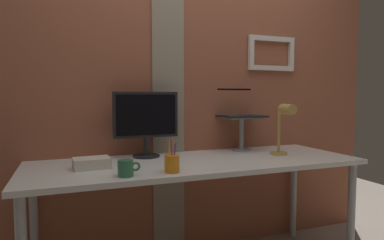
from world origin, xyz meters
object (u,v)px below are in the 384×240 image
object	(u,v)px
laptop	(238,109)
coffee_mug	(126,168)
pen_cup	(172,163)
desk_lamp	(284,124)
monitor	(146,118)

from	to	relation	value
laptop	coffee_mug	bearing A→B (deg)	-149.20
pen_cup	desk_lamp	bearing A→B (deg)	13.36
laptop	coffee_mug	world-z (taller)	laptop
pen_cup	coffee_mug	distance (m)	0.24
desk_lamp	monitor	bearing A→B (deg)	161.79
desk_lamp	pen_cup	bearing A→B (deg)	-166.64
monitor	laptop	world-z (taller)	laptop
monitor	laptop	xyz separation A→B (m)	(0.72, 0.07, 0.05)
coffee_mug	desk_lamp	bearing A→B (deg)	10.49
coffee_mug	monitor	bearing A→B (deg)	66.13
monitor	desk_lamp	xyz separation A→B (m)	(0.88, -0.29, -0.04)
desk_lamp	pen_cup	size ratio (longest dim) A/B	2.04
monitor	coffee_mug	size ratio (longest dim) A/B	3.74
desk_lamp	pen_cup	xyz separation A→B (m)	(-0.86, -0.20, -0.17)
monitor	pen_cup	bearing A→B (deg)	-87.10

